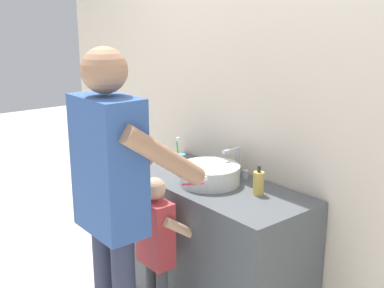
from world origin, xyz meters
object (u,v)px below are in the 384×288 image
object	(u,v)px
soap_bottle	(258,183)
adult_parent	(113,185)
child_toddler	(157,242)
toothbrush_cup	(180,161)

from	to	relation	value
soap_bottle	adult_parent	size ratio (longest dim) A/B	0.10
soap_bottle	child_toddler	xyz separation A→B (m)	(-0.31, -0.47, -0.33)
soap_bottle	child_toddler	world-z (taller)	soap_bottle
child_toddler	adult_parent	bearing A→B (deg)	-75.61
toothbrush_cup	adult_parent	world-z (taller)	adult_parent
toothbrush_cup	adult_parent	size ratio (longest dim) A/B	0.13
toothbrush_cup	child_toddler	size ratio (longest dim) A/B	0.22
toothbrush_cup	soap_bottle	bearing A→B (deg)	4.29
toothbrush_cup	soap_bottle	world-z (taller)	toothbrush_cup
adult_parent	toothbrush_cup	bearing A→B (deg)	119.47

